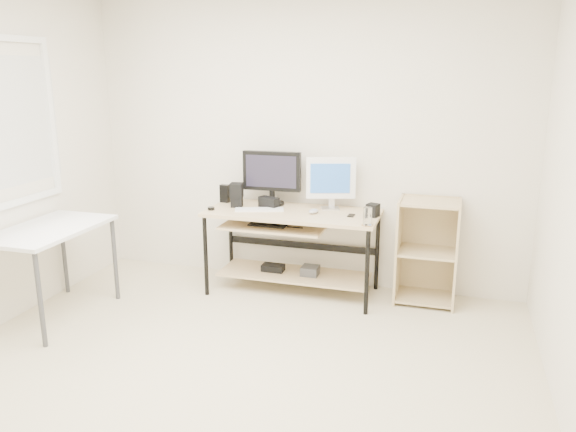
{
  "coord_description": "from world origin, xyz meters",
  "views": [
    {
      "loc": [
        1.34,
        -2.88,
        1.94
      ],
      "look_at": [
        0.07,
        1.3,
        0.8
      ],
      "focal_mm": 35.0,
      "sensor_mm": 36.0,
      "label": 1
    }
  ],
  "objects_px": {
    "white_imac": "(331,179)",
    "audio_controller": "(225,193)",
    "desk": "(290,234)",
    "shelf_unit": "(427,250)",
    "black_monitor": "(272,174)",
    "side_table": "(49,237)"
  },
  "relations": [
    {
      "from": "shelf_unit",
      "to": "audio_controller",
      "type": "relative_size",
      "value": 5.41
    },
    {
      "from": "desk",
      "to": "audio_controller",
      "type": "bearing_deg",
      "value": 168.24
    },
    {
      "from": "side_table",
      "to": "black_monitor",
      "type": "relative_size",
      "value": 1.88
    },
    {
      "from": "white_imac",
      "to": "audio_controller",
      "type": "bearing_deg",
      "value": 164.22
    },
    {
      "from": "shelf_unit",
      "to": "white_imac",
      "type": "xyz_separation_m",
      "value": [
        -0.85,
        0.01,
        0.56
      ]
    },
    {
      "from": "side_table",
      "to": "shelf_unit",
      "type": "height_order",
      "value": "shelf_unit"
    },
    {
      "from": "desk",
      "to": "side_table",
      "type": "bearing_deg",
      "value": -147.35
    },
    {
      "from": "desk",
      "to": "shelf_unit",
      "type": "bearing_deg",
      "value": 7.77
    },
    {
      "from": "shelf_unit",
      "to": "black_monitor",
      "type": "distance_m",
      "value": 1.51
    },
    {
      "from": "shelf_unit",
      "to": "white_imac",
      "type": "distance_m",
      "value": 1.02
    },
    {
      "from": "white_imac",
      "to": "audio_controller",
      "type": "distance_m",
      "value": 1.01
    },
    {
      "from": "black_monitor",
      "to": "white_imac",
      "type": "relative_size",
      "value": 1.16
    },
    {
      "from": "desk",
      "to": "shelf_unit",
      "type": "relative_size",
      "value": 1.67
    },
    {
      "from": "shelf_unit",
      "to": "white_imac",
      "type": "bearing_deg",
      "value": 179.5
    },
    {
      "from": "audio_controller",
      "to": "desk",
      "type": "bearing_deg",
      "value": -4.83
    },
    {
      "from": "side_table",
      "to": "white_imac",
      "type": "relative_size",
      "value": 2.17
    },
    {
      "from": "desk",
      "to": "side_table",
      "type": "distance_m",
      "value": 1.97
    },
    {
      "from": "desk",
      "to": "white_imac",
      "type": "distance_m",
      "value": 0.6
    },
    {
      "from": "black_monitor",
      "to": "audio_controller",
      "type": "distance_m",
      "value": 0.49
    },
    {
      "from": "desk",
      "to": "audio_controller",
      "type": "relative_size",
      "value": 9.02
    },
    {
      "from": "black_monitor",
      "to": "audio_controller",
      "type": "xyz_separation_m",
      "value": [
        -0.45,
        -0.04,
        -0.2
      ]
    },
    {
      "from": "desk",
      "to": "white_imac",
      "type": "relative_size",
      "value": 3.26
    }
  ]
}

